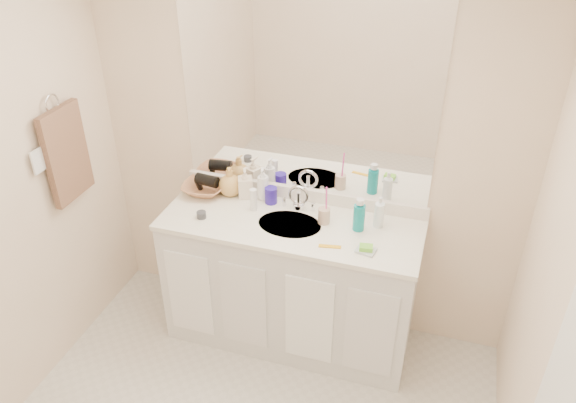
{
  "coord_description": "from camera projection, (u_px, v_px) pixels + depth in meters",
  "views": [
    {
      "loc": [
        0.8,
        -1.55,
        2.68
      ],
      "look_at": [
        0.0,
        0.97,
        1.05
      ],
      "focal_mm": 35.0,
      "sensor_mm": 36.0,
      "label": 1
    }
  ],
  "objects": [
    {
      "name": "soap_bottle_yellow",
      "position": [
        230.0,
        181.0,
        3.46
      ],
      "size": [
        0.18,
        0.18,
        0.18
      ],
      "primitive_type": "imported",
      "rotation": [
        0.0,
        0.0,
        0.33
      ],
      "color": "tan",
      "rests_on": "countertop"
    },
    {
      "name": "countertop",
      "position": [
        291.0,
        224.0,
        3.25
      ],
      "size": [
        1.52,
        0.57,
        0.03
      ],
      "primitive_type": "cube",
      "color": "white",
      "rests_on": "vanity_cabinet"
    },
    {
      "name": "mouthwash_bottle",
      "position": [
        359.0,
        218.0,
        3.14
      ],
      "size": [
        0.08,
        0.08,
        0.16
      ],
      "primitive_type": "cylinder",
      "rotation": [
        0.0,
        0.0,
        0.31
      ],
      "color": "#0C8990",
      "rests_on": "countertop"
    },
    {
      "name": "soap_bottle_cream",
      "position": [
        245.0,
        183.0,
        3.44
      ],
      "size": [
        0.12,
        0.12,
        0.19
      ],
      "primitive_type": "imported",
      "rotation": [
        0.0,
        0.0,
        0.41
      ],
      "color": "#FCEACD",
      "rests_on": "countertop"
    },
    {
      "name": "toothbrush",
      "position": [
        326.0,
        201.0,
        3.16
      ],
      "size": [
        0.01,
        0.04,
        0.19
      ],
      "primitive_type": "cylinder",
      "rotation": [
        0.14,
        0.0,
        0.11
      ],
      "color": "#FF43B0",
      "rests_on": "tan_cup"
    },
    {
      "name": "clear_pump_bottle",
      "position": [
        379.0,
        215.0,
        3.17
      ],
      "size": [
        0.06,
        0.06,
        0.15
      ],
      "primitive_type": "cylinder",
      "rotation": [
        0.0,
        0.0,
        0.11
      ],
      "color": "white",
      "rests_on": "countertop"
    },
    {
      "name": "switch_plate",
      "position": [
        38.0,
        161.0,
        2.98
      ],
      "size": [
        0.01,
        0.08,
        0.13
      ],
      "primitive_type": "cube",
      "color": "white",
      "rests_on": "wall_left"
    },
    {
      "name": "vanity_cabinet",
      "position": [
        290.0,
        283.0,
        3.48
      ],
      "size": [
        1.5,
        0.55,
        0.85
      ],
      "primitive_type": "cube",
      "color": "silver",
      "rests_on": "floor"
    },
    {
      "name": "mirror",
      "position": [
        305.0,
        94.0,
        3.1
      ],
      "size": [
        1.48,
        0.01,
        1.2
      ],
      "primitive_type": "cube",
      "color": "white",
      "rests_on": "wall_back"
    },
    {
      "name": "hair_dryer",
      "position": [
        207.0,
        180.0,
        3.48
      ],
      "size": [
        0.15,
        0.09,
        0.07
      ],
      "primitive_type": "cylinder",
      "rotation": [
        0.0,
        1.57,
        -0.13
      ],
      "color": "black",
      "rests_on": "wicker_basket"
    },
    {
      "name": "soap_bottle_white",
      "position": [
        263.0,
        184.0,
        3.41
      ],
      "size": [
        0.1,
        0.1,
        0.21
      ],
      "primitive_type": "imported",
      "rotation": [
        0.0,
        0.0,
        0.19
      ],
      "color": "white",
      "rests_on": "countertop"
    },
    {
      "name": "extra_white_bottle",
      "position": [
        254.0,
        199.0,
        3.32
      ],
      "size": [
        0.05,
        0.05,
        0.14
      ],
      "primitive_type": "cylinder",
      "rotation": [
        0.0,
        0.0,
        -0.26
      ],
      "color": "white",
      "rests_on": "countertop"
    },
    {
      "name": "wall_back",
      "position": [
        305.0,
        152.0,
        3.3
      ],
      "size": [
        2.6,
        0.02,
        2.4
      ],
      "primitive_type": "cube",
      "color": "#F8DFC2",
      "rests_on": "floor"
    },
    {
      "name": "dark_jar",
      "position": [
        201.0,
        215.0,
        3.27
      ],
      "size": [
        0.06,
        0.06,
        0.04
      ],
      "primitive_type": "cylinder",
      "rotation": [
        0.0,
        0.0,
        -0.06
      ],
      "color": "#37383E",
      "rests_on": "countertop"
    },
    {
      "name": "sink_basin",
      "position": [
        290.0,
        226.0,
        3.23
      ],
      "size": [
        0.37,
        0.37,
        0.02
      ],
      "primitive_type": "cylinder",
      "color": "beige",
      "rests_on": "countertop"
    },
    {
      "name": "green_soap",
      "position": [
        366.0,
        248.0,
        2.99
      ],
      "size": [
        0.08,
        0.06,
        0.03
      ],
      "primitive_type": "cube",
      "rotation": [
        0.0,
        0.0,
        0.15
      ],
      "color": "#77D935",
      "rests_on": "soap_dish"
    },
    {
      "name": "orange_comb",
      "position": [
        330.0,
        246.0,
        3.04
      ],
      "size": [
        0.13,
        0.05,
        0.01
      ],
      "primitive_type": "cube",
      "rotation": [
        0.0,
        0.0,
        0.18
      ],
      "color": "yellow",
      "rests_on": "countertop"
    },
    {
      "name": "hand_towel",
      "position": [
        67.0,
        154.0,
        3.17
      ],
      "size": [
        0.04,
        0.32,
        0.55
      ],
      "primitive_type": "cube",
      "color": "brown",
      "rests_on": "towel_ring"
    },
    {
      "name": "towel_ring",
      "position": [
        52.0,
        103.0,
        3.01
      ],
      "size": [
        0.01,
        0.11,
        0.11
      ],
      "primitive_type": "torus",
      "rotation": [
        0.0,
        1.57,
        0.0
      ],
      "color": "silver",
      "rests_on": "wall_left"
    },
    {
      "name": "wicker_basket",
      "position": [
        205.0,
        188.0,
        3.51
      ],
      "size": [
        0.28,
        0.28,
        0.07
      ],
      "primitive_type": "imported",
      "rotation": [
        0.0,
        0.0,
        0.05
      ],
      "color": "#AC6B45",
      "rests_on": "countertop"
    },
    {
      "name": "faucet",
      "position": [
        299.0,
        200.0,
        3.34
      ],
      "size": [
        0.02,
        0.02,
        0.11
      ],
      "primitive_type": "cylinder",
      "color": "silver",
      "rests_on": "countertop"
    },
    {
      "name": "wall_right",
      "position": [
        565.0,
        368.0,
        1.91
      ],
      "size": [
        0.02,
        2.6,
        2.4
      ],
      "primitive_type": "cube",
      "color": "#F8DFC2",
      "rests_on": "floor"
    },
    {
      "name": "tan_cup",
      "position": [
        324.0,
        216.0,
        3.21
      ],
      "size": [
        0.09,
        0.09,
        0.09
      ],
      "primitive_type": "cylinder",
      "rotation": [
        0.0,
        0.0,
        0.28
      ],
      "color": "#CCA990",
      "rests_on": "countertop"
    },
    {
      "name": "soap_dish",
      "position": [
        366.0,
        250.0,
        3.0
      ],
      "size": [
        0.11,
        0.1,
        0.01
      ],
      "primitive_type": "cube",
      "rotation": [
        0.0,
        0.0,
        -0.18
      ],
      "color": "silver",
      "rests_on": "countertop"
    },
    {
      "name": "backsplash",
      "position": [
        303.0,
        194.0,
        3.43
      ],
      "size": [
        1.52,
        0.03,
        0.08
      ],
      "primitive_type": "cube",
      "color": "white",
      "rests_on": "countertop"
    },
    {
      "name": "blue_mug",
      "position": [
        271.0,
        195.0,
        3.4
      ],
      "size": [
        0.08,
        0.08,
        0.1
      ],
      "primitive_type": "cylinder",
      "rotation": [
        0.0,
        0.0,
        0.1
      ],
      "color": "#2B17A1",
      "rests_on": "countertop"
    }
  ]
}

